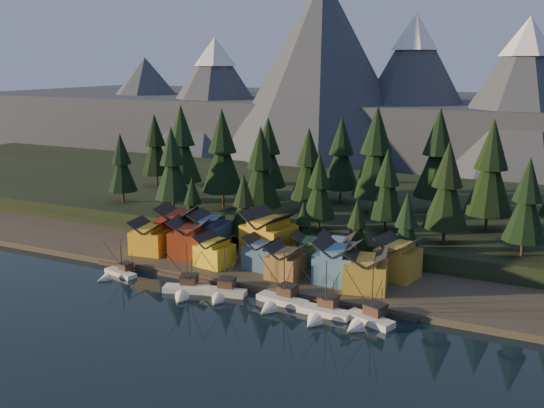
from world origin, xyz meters
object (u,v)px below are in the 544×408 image
at_px(house_front_1, 190,237).
at_px(boat_5, 322,306).
at_px(house_front_0, 150,236).
at_px(boat_0, 116,269).
at_px(house_back_1, 210,231).
at_px(boat_4, 279,294).
at_px(house_back_0, 178,225).
at_px(boat_6, 366,312).
at_px(boat_3, 222,286).
at_px(boat_2, 185,284).

bearing_deg(house_front_1, boat_5, -35.65).
bearing_deg(house_front_0, boat_0, -94.14).
bearing_deg(house_front_1, house_back_1, 61.48).
relative_size(boat_4, house_back_0, 1.06).
height_order(house_front_0, house_back_0, house_back_0).
bearing_deg(house_back_0, house_front_1, -50.99).
height_order(boat_0, house_front_1, house_front_1).
bearing_deg(boat_5, boat_0, -177.20).
height_order(boat_4, house_back_1, house_back_1).
height_order(house_front_1, house_back_0, house_back_0).
height_order(boat_0, boat_6, boat_6).
distance_m(boat_5, house_front_0, 55.35).
bearing_deg(house_back_1, house_back_0, 179.12).
bearing_deg(boat_4, house_front_1, 162.14).
bearing_deg(boat_3, boat_5, -12.30).
relative_size(boat_4, house_front_0, 1.32).
bearing_deg(boat_6, boat_3, -161.52).
distance_m(boat_6, house_front_0, 63.99).
relative_size(house_front_0, house_back_0, 0.80).
relative_size(boat_3, house_front_0, 1.24).
relative_size(boat_2, house_front_1, 1.10).
bearing_deg(boat_0, house_back_1, 76.91).
height_order(boat_2, house_back_1, house_back_1).
bearing_deg(boat_6, boat_2, -158.40).
bearing_deg(boat_2, house_back_1, 91.73).
distance_m(boat_0, house_back_0, 23.14).
distance_m(boat_2, house_front_0, 27.64).
distance_m(boat_5, boat_6, 9.07).
bearing_deg(boat_0, house_front_1, 72.65).
xyz_separation_m(boat_0, boat_5, (52.16, -0.83, 0.56)).
bearing_deg(house_back_1, boat_5, -36.40).
bearing_deg(boat_5, house_back_0, 158.73).
distance_m(boat_0, house_back_1, 26.48).
xyz_separation_m(boat_4, boat_5, (10.18, -1.75, -0.02)).
distance_m(boat_4, boat_6, 19.29).
height_order(boat_5, house_back_1, house_back_1).
relative_size(boat_4, house_back_1, 1.26).
relative_size(boat_4, boat_6, 0.99).
xyz_separation_m(boat_6, house_front_0, (-62.12, 14.95, 3.48)).
bearing_deg(house_front_1, boat_0, -134.72).
distance_m(boat_0, boat_6, 61.23).
distance_m(house_back_0, house_back_1, 9.47).
bearing_deg(boat_3, boat_6, -11.16).
bearing_deg(boat_2, house_front_1, 102.30).
xyz_separation_m(boat_2, boat_6, (40.37, 1.70, 0.22)).
height_order(boat_6, house_front_0, boat_6).
distance_m(boat_2, boat_3, 8.40).
height_order(boat_3, boat_4, boat_4).
bearing_deg(boat_0, boat_4, 15.29).
relative_size(boat_3, house_front_1, 1.08).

